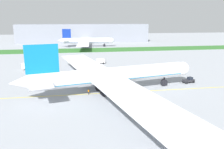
{
  "coord_description": "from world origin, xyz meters",
  "views": [
    {
      "loc": [
        -12.34,
        -71.22,
        22.9
      ],
      "look_at": [
        0.72,
        7.27,
        3.53
      ],
      "focal_mm": 36.52,
      "sensor_mm": 36.0,
      "label": 1
    }
  ],
  "objects_px": {
    "ground_crew_wingwalker_port": "(132,80)",
    "parked_airliner_far_centre": "(86,41)",
    "pushback_tug": "(189,80)",
    "airliner_foreground": "(110,76)",
    "service_truck_baggage_loader": "(28,66)",
    "service_truck_fuel_bowser": "(101,61)",
    "ground_crew_marshaller_front": "(89,91)",
    "service_truck_catering_van": "(40,60)"
  },
  "relations": [
    {
      "from": "service_truck_baggage_loader",
      "to": "service_truck_fuel_bowser",
      "type": "relative_size",
      "value": 1.21
    },
    {
      "from": "service_truck_fuel_bowser",
      "to": "service_truck_catering_van",
      "type": "relative_size",
      "value": 1.0
    },
    {
      "from": "ground_crew_marshaller_front",
      "to": "airliner_foreground",
      "type": "bearing_deg",
      "value": 5.84
    },
    {
      "from": "airliner_foreground",
      "to": "service_truck_catering_van",
      "type": "bearing_deg",
      "value": 117.39
    },
    {
      "from": "pushback_tug",
      "to": "service_truck_catering_van",
      "type": "xyz_separation_m",
      "value": [
        -59.57,
        49.6,
        0.65
      ]
    },
    {
      "from": "ground_crew_wingwalker_port",
      "to": "parked_airliner_far_centre",
      "type": "height_order",
      "value": "parked_airliner_far_centre"
    },
    {
      "from": "ground_crew_wingwalker_port",
      "to": "ground_crew_marshaller_front",
      "type": "xyz_separation_m",
      "value": [
        -16.89,
        -11.17,
        0.08
      ]
    },
    {
      "from": "pushback_tug",
      "to": "service_truck_baggage_loader",
      "type": "relative_size",
      "value": 1.05
    },
    {
      "from": "ground_crew_marshaller_front",
      "to": "service_truck_fuel_bowser",
      "type": "distance_m",
      "value": 50.91
    },
    {
      "from": "airliner_foreground",
      "to": "parked_airliner_far_centre",
      "type": "height_order",
      "value": "airliner_foreground"
    },
    {
      "from": "service_truck_baggage_loader",
      "to": "service_truck_fuel_bowser",
      "type": "xyz_separation_m",
      "value": [
        35.25,
        8.56,
        -0.21
      ]
    },
    {
      "from": "ground_crew_wingwalker_port",
      "to": "service_truck_baggage_loader",
      "type": "xyz_separation_m",
      "value": [
        -42.39,
        30.23,
        0.68
      ]
    },
    {
      "from": "airliner_foreground",
      "to": "ground_crew_marshaller_front",
      "type": "height_order",
      "value": "airliner_foreground"
    },
    {
      "from": "service_truck_baggage_loader",
      "to": "service_truck_fuel_bowser",
      "type": "height_order",
      "value": "service_truck_baggage_loader"
    },
    {
      "from": "service_truck_catering_van",
      "to": "parked_airliner_far_centre",
      "type": "distance_m",
      "value": 75.0
    },
    {
      "from": "parked_airliner_far_centre",
      "to": "service_truck_catering_van",
      "type": "bearing_deg",
      "value": -112.02
    },
    {
      "from": "service_truck_baggage_loader",
      "to": "service_truck_catering_van",
      "type": "relative_size",
      "value": 1.21
    },
    {
      "from": "parked_airliner_far_centre",
      "to": "airliner_foreground",
      "type": "bearing_deg",
      "value": -89.52
    },
    {
      "from": "pushback_tug",
      "to": "ground_crew_marshaller_front",
      "type": "bearing_deg",
      "value": -168.83
    },
    {
      "from": "pushback_tug",
      "to": "parked_airliner_far_centre",
      "type": "xyz_separation_m",
      "value": [
        -31.47,
        119.06,
        4.11
      ]
    },
    {
      "from": "airliner_foreground",
      "to": "parked_airliner_far_centre",
      "type": "bearing_deg",
      "value": 90.48
    },
    {
      "from": "pushback_tug",
      "to": "parked_airliner_far_centre",
      "type": "height_order",
      "value": "parked_airliner_far_centre"
    },
    {
      "from": "airliner_foreground",
      "to": "parked_airliner_far_centre",
      "type": "relative_size",
      "value": 1.28
    },
    {
      "from": "service_truck_baggage_loader",
      "to": "pushback_tug",
      "type": "bearing_deg",
      "value": -28.4
    },
    {
      "from": "pushback_tug",
      "to": "ground_crew_wingwalker_port",
      "type": "bearing_deg",
      "value": 169.55
    },
    {
      "from": "pushback_tug",
      "to": "service_truck_baggage_loader",
      "type": "distance_m",
      "value": 71.53
    },
    {
      "from": "ground_crew_wingwalker_port",
      "to": "ground_crew_marshaller_front",
      "type": "bearing_deg",
      "value": -146.51
    },
    {
      "from": "service_truck_fuel_bowser",
      "to": "service_truck_catering_van",
      "type": "bearing_deg",
      "value": 167.59
    },
    {
      "from": "pushback_tug",
      "to": "ground_crew_wingwalker_port",
      "type": "height_order",
      "value": "pushback_tug"
    },
    {
      "from": "ground_crew_wingwalker_port",
      "to": "service_truck_baggage_loader",
      "type": "distance_m",
      "value": 52.07
    },
    {
      "from": "service_truck_baggage_loader",
      "to": "parked_airliner_far_centre",
      "type": "height_order",
      "value": "parked_airliner_far_centre"
    },
    {
      "from": "ground_crew_marshaller_front",
      "to": "service_truck_catering_van",
      "type": "bearing_deg",
      "value": 111.25
    },
    {
      "from": "ground_crew_wingwalker_port",
      "to": "service_truck_catering_van",
      "type": "height_order",
      "value": "service_truck_catering_van"
    },
    {
      "from": "pushback_tug",
      "to": "parked_airliner_far_centre",
      "type": "distance_m",
      "value": 123.22
    },
    {
      "from": "ground_crew_marshaller_front",
      "to": "parked_airliner_far_centre",
      "type": "bearing_deg",
      "value": 87.31
    },
    {
      "from": "parked_airliner_far_centre",
      "to": "service_truck_fuel_bowser",
      "type": "bearing_deg",
      "value": -87.15
    },
    {
      "from": "airliner_foreground",
      "to": "service_truck_catering_van",
      "type": "height_order",
      "value": "airliner_foreground"
    },
    {
      "from": "pushback_tug",
      "to": "ground_crew_marshaller_front",
      "type": "distance_m",
      "value": 38.13
    },
    {
      "from": "pushback_tug",
      "to": "service_truck_fuel_bowser",
      "type": "distance_m",
      "value": 50.78
    },
    {
      "from": "service_truck_catering_van",
      "to": "service_truck_fuel_bowser",
      "type": "bearing_deg",
      "value": -12.41
    },
    {
      "from": "airliner_foreground",
      "to": "ground_crew_marshaller_front",
      "type": "bearing_deg",
      "value": -174.16
    },
    {
      "from": "service_truck_fuel_bowser",
      "to": "parked_airliner_far_centre",
      "type": "height_order",
      "value": "parked_airliner_far_centre"
    }
  ]
}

